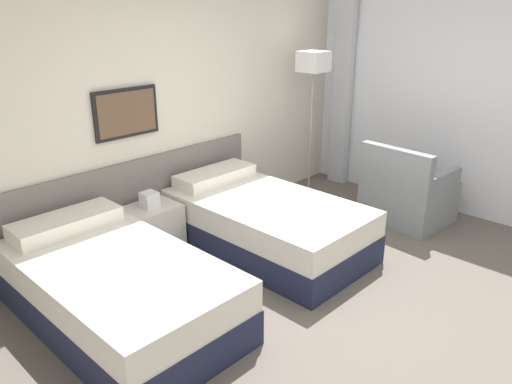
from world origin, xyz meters
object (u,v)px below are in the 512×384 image
at_px(floor_lamp, 313,72).
at_px(armchair, 407,195).
at_px(nightstand, 152,229).
at_px(bed_near_door, 117,289).
at_px(bed_near_window, 265,223).

distance_m(floor_lamp, armchair, 1.73).
xyz_separation_m(nightstand, floor_lamp, (2.22, -0.12, 1.25)).
distance_m(nightstand, floor_lamp, 2.55).
distance_m(bed_near_door, floor_lamp, 3.31).
relative_size(bed_near_window, floor_lamp, 1.11).
bearing_deg(bed_near_door, armchair, -11.66).
bearing_deg(armchair, nightstand, 63.92).
bearing_deg(bed_near_window, floor_lamp, 22.39).
relative_size(bed_near_window, armchair, 2.22).
relative_size(bed_near_door, armchair, 2.22).
bearing_deg(bed_near_window, nightstand, 138.72).
distance_m(bed_near_window, floor_lamp, 1.96).
relative_size(bed_near_window, nightstand, 3.13).
distance_m(bed_near_window, armchair, 1.67).
bearing_deg(nightstand, armchair, -30.03).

